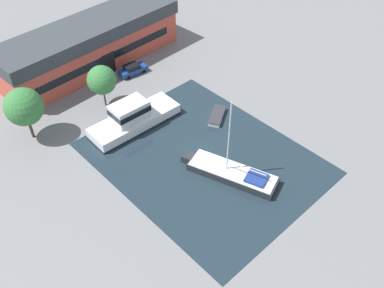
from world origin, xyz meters
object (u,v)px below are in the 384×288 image
Objects in this scene: quay_tree_by_water at (24,107)px; sailboat_moored at (231,173)px; warehouse_building at (91,44)px; small_dinghy at (217,116)px; parked_car at (133,69)px; motor_cruiser at (133,118)px; quay_tree_near_building at (102,80)px.

quay_tree_by_water is 0.61× the size of sailboat_moored.
warehouse_building is 6.84× the size of small_dinghy.
parked_car is 1.02× the size of small_dinghy.
quay_tree_by_water reaches higher than parked_car.
parked_car is (2.81, -6.42, -2.74)m from warehouse_building.
sailboat_moored is 10.93m from small_dinghy.
sailboat_moored is (-2.05, -31.65, -2.99)m from warehouse_building.
quay_tree_by_water is at bearing -155.23° from small_dinghy.
parked_car is 25.70m from sailboat_moored.
parked_car is 0.36× the size of motor_cruiser.
quay_tree_near_building is 10.77m from quay_tree_by_water.
sailboat_moored is (13.54, -22.30, -4.30)m from quay_tree_by_water.
small_dinghy is at bearing 33.80° from sailboat_moored.
sailboat_moored is at bearing -96.70° from warehouse_building.
quay_tree_by_water is (-10.71, 0.81, 0.67)m from quay_tree_near_building.
quay_tree_by_water reaches higher than small_dinghy.
sailboat_moored is (2.82, -21.49, -3.63)m from quay_tree_near_building.
sailboat_moored is 15.42m from motor_cruiser.
warehouse_building is at bearing 30.93° from quay_tree_by_water.
sailboat_moored reaches higher than motor_cruiser.
parked_car is (7.69, 3.74, -3.39)m from quay_tree_near_building.
small_dinghy is at bearing -53.66° from quay_tree_near_building.
small_dinghy is (9.28, -6.40, -1.03)m from motor_cruiser.
small_dinghy is at bearing -81.87° from warehouse_building.
motor_cruiser is 2.86× the size of small_dinghy.
sailboat_moored reaches higher than parked_car.
motor_cruiser is at bearing -155.84° from small_dinghy.
parked_car is at bearing -69.32° from warehouse_building.
warehouse_building is 18.22m from quay_tree_by_water.
quay_tree_near_building is 9.19m from parked_car.
quay_tree_by_water is 1.61× the size of parked_car.
quay_tree_by_water is at bearing -75.84° from parked_car.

